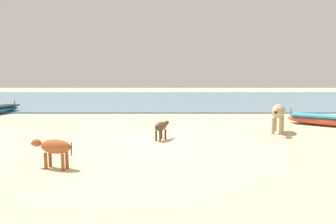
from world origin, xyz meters
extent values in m
plane|color=#CCB789|center=(0.00, 0.00, 0.00)|extent=(80.00, 80.00, 0.00)
cube|color=slate|center=(0.00, 17.04, 0.04)|extent=(60.00, 20.00, 0.08)
cylinder|color=olive|center=(-8.71, 8.16, 0.54)|extent=(0.06, 0.06, 0.20)
ellipsoid|color=#B74733|center=(7.16, 3.06, 0.22)|extent=(3.12, 2.54, 0.44)
cube|color=#3399BF|center=(7.16, 3.06, 0.41)|extent=(2.80, 2.31, 0.07)
cube|color=olive|center=(6.96, 3.19, 0.34)|extent=(0.53, 0.70, 0.04)
cylinder|color=olive|center=(5.96, 3.88, 0.54)|extent=(0.06, 0.06, 0.20)
ellipsoid|color=tan|center=(4.52, 1.48, 0.82)|extent=(0.94, 1.29, 0.52)
ellipsoid|color=tan|center=(4.18, 0.76, 0.91)|extent=(0.38, 0.46, 0.28)
sphere|color=#2D2119|center=(4.11, 0.60, 0.88)|extent=(0.14, 0.14, 0.11)
cylinder|color=tan|center=(4.49, 1.11, 0.30)|extent=(0.12, 0.12, 0.60)
cylinder|color=tan|center=(4.25, 1.22, 0.30)|extent=(0.12, 0.12, 0.60)
cylinder|color=tan|center=(4.78, 1.74, 0.30)|extent=(0.12, 0.12, 0.60)
cylinder|color=tan|center=(4.55, 1.85, 0.30)|extent=(0.12, 0.12, 0.60)
cylinder|color=#2D2119|center=(4.79, 2.05, 0.77)|extent=(0.04, 0.04, 0.49)
ellipsoid|color=#4C3323|center=(0.15, 0.15, 0.47)|extent=(0.54, 0.74, 0.30)
ellipsoid|color=#4C3323|center=(0.35, 0.56, 0.52)|extent=(0.22, 0.26, 0.16)
sphere|color=#2D2119|center=(0.39, 0.65, 0.50)|extent=(0.08, 0.08, 0.06)
cylinder|color=#4C3323|center=(0.17, 0.36, 0.17)|extent=(0.07, 0.07, 0.34)
cylinder|color=#4C3323|center=(0.30, 0.30, 0.17)|extent=(0.07, 0.07, 0.34)
cylinder|color=#4C3323|center=(0.00, 0.00, 0.17)|extent=(0.07, 0.07, 0.34)
cylinder|color=#4C3323|center=(0.13, -0.06, 0.17)|extent=(0.07, 0.07, 0.34)
cylinder|color=#2D2119|center=(0.00, -0.18, 0.44)|extent=(0.02, 0.02, 0.28)
ellipsoid|color=#9E4C28|center=(-2.20, -2.95, 0.53)|extent=(0.82, 0.49, 0.34)
ellipsoid|color=#9E4C28|center=(-2.69, -2.82, 0.58)|extent=(0.28, 0.21, 0.18)
sphere|color=#2D2119|center=(-2.80, -2.79, 0.56)|extent=(0.09, 0.09, 0.07)
cylinder|color=#9E4C28|center=(-2.44, -2.97, 0.19)|extent=(0.08, 0.08, 0.38)
cylinder|color=#9E4C28|center=(-2.39, -2.81, 0.19)|extent=(0.08, 0.08, 0.38)
cylinder|color=#9E4C28|center=(-2.00, -3.08, 0.19)|extent=(0.08, 0.08, 0.38)
cylinder|color=#9E4C28|center=(-1.96, -2.92, 0.19)|extent=(0.08, 0.08, 0.38)
cylinder|color=#2D2119|center=(-1.81, -3.05, 0.49)|extent=(0.03, 0.03, 0.31)
camera|label=1|loc=(0.39, -9.81, 2.17)|focal=32.60mm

